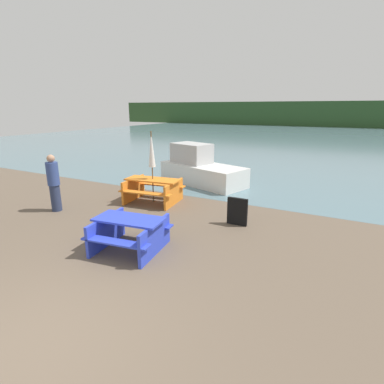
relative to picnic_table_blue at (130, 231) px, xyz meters
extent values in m
plane|color=brown|center=(0.61, -2.91, -0.44)|extent=(60.00, 60.00, 0.00)
cube|color=slate|center=(0.61, 29.26, -0.44)|extent=(60.00, 50.00, 0.00)
cube|color=#284723|center=(0.61, 49.26, 1.56)|extent=(80.00, 1.60, 4.00)
cube|color=blue|center=(0.00, 0.00, 0.28)|extent=(1.58, 0.90, 0.04)
cube|color=blue|center=(0.08, -0.54, -0.02)|extent=(1.53, 0.48, 0.04)
cube|color=blue|center=(-0.08, 0.54, -0.02)|extent=(1.53, 0.48, 0.04)
cube|color=blue|center=(-0.60, -0.08, -0.09)|extent=(0.26, 1.38, 0.70)
cube|color=blue|center=(0.60, 0.08, -0.09)|extent=(0.26, 1.38, 0.70)
cube|color=orange|center=(-1.54, 3.10, 0.33)|extent=(1.85, 0.92, 0.04)
cube|color=orange|center=(-1.47, 2.55, 0.02)|extent=(1.80, 0.50, 0.04)
cube|color=orange|center=(-1.61, 3.65, 0.02)|extent=(1.80, 0.50, 0.04)
cube|color=orange|center=(-2.28, 3.01, -0.07)|extent=(0.24, 1.38, 0.75)
cube|color=orange|center=(-0.80, 3.19, -0.07)|extent=(0.24, 1.38, 0.75)
cylinder|color=brown|center=(-1.54, 3.10, 0.73)|extent=(0.04, 0.04, 2.33)
cone|color=white|center=(-1.54, 3.10, 1.33)|extent=(0.22, 0.22, 1.14)
cube|color=silver|center=(-1.18, 6.14, -0.04)|extent=(3.91, 2.50, 0.79)
cube|color=#B2B2B2|center=(-1.80, 6.33, 0.76)|extent=(1.84, 1.46, 0.81)
cylinder|color=#283351|center=(-3.66, 1.02, -0.04)|extent=(0.29, 0.29, 0.81)
cylinder|color=#334784|center=(-3.66, 1.02, 0.71)|extent=(0.34, 0.34, 0.69)
sphere|color=tan|center=(-3.66, 1.02, 1.17)|extent=(0.22, 0.22, 0.22)
cube|color=black|center=(1.60, 2.48, -0.06)|extent=(0.55, 0.08, 0.75)
camera|label=1|loc=(4.03, -4.74, 2.61)|focal=28.00mm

